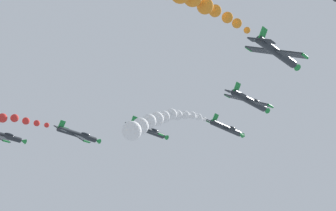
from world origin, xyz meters
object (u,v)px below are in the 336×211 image
Objects in this scene: airplane_right_inner at (250,101)px; airplane_left_outer at (78,135)px; airplane_left_inner at (148,131)px; airplane_trailing at (1,135)px; airplane_lead at (227,128)px; airplane_right_outer at (278,53)px.

airplane_left_outer is (-34.05, -10.10, -0.08)m from airplane_right_inner.
airplane_left_inner is 14.07m from airplane_left_outer.
airplane_right_inner is at bearing 1.10° from airplane_left_inner.
airplane_left_inner reaches higher than airplane_left_outer.
airplane_left_inner is at bearing 42.17° from airplane_trailing.
airplane_lead is 1.00× the size of airplane_left_outer.
airplane_left_inner is at bearing -178.90° from airplane_right_inner.
airplane_trailing is (-57.16, -10.06, -0.12)m from airplane_right_outer.
airplane_trailing is at bearing -156.02° from airplane_right_inner.
airplane_lead is at bearing 40.54° from airplane_left_outer.
airplane_left_outer is at bearing 41.09° from airplane_trailing.
airplane_trailing reaches higher than airplane_right_inner.
airplane_lead is 15.70m from airplane_left_inner.
airplane_right_inner is 1.00× the size of airplane_trailing.
airplane_trailing is (-11.80, -10.29, 0.13)m from airplane_left_outer.
airplane_right_outer is (35.15, -9.88, -0.62)m from airplane_left_inner.
airplane_trailing is at bearing -137.83° from airplane_left_inner.
airplane_right_outer reaches higher than airplane_right_inner.
airplane_right_outer is (11.30, -10.34, 0.17)m from airplane_right_inner.
airplane_lead reaches higher than airplane_right_outer.
airplane_left_inner is 1.00× the size of airplane_left_outer.
airplane_lead is 14.73m from airplane_right_inner.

